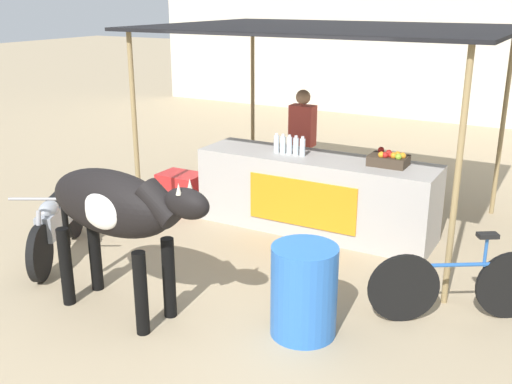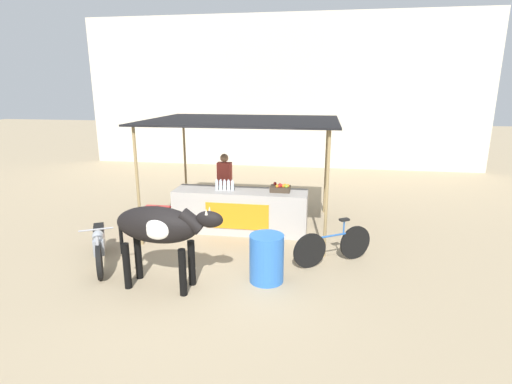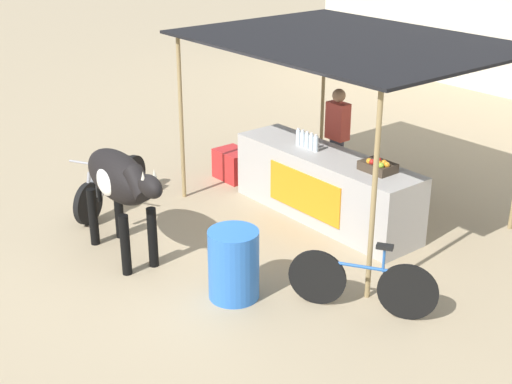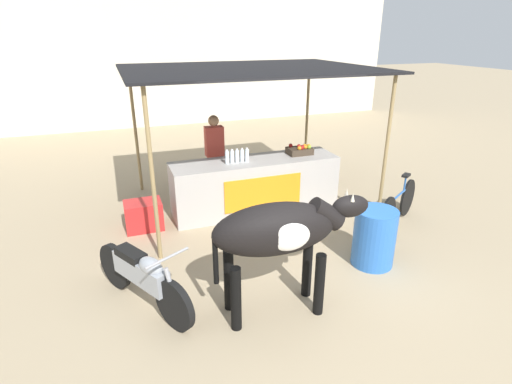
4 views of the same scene
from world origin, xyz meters
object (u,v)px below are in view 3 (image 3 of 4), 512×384
cooler_box (234,165)px  bicycle_leaning (362,283)px  fruit_crate (378,166)px  water_barrel (234,264)px  vendor_behind_counter (337,141)px  cow (120,181)px  motorcycle_parked (110,181)px  stall_counter (325,186)px

cooler_box → bicycle_leaning: size_ratio=0.42×
cooler_box → bicycle_leaning: 4.27m
fruit_crate → water_barrel: 2.45m
vendor_behind_counter → cow: bearing=-92.9°
cooler_box → water_barrel: 3.68m
cow → motorcycle_parked: 1.71m
fruit_crate → cooler_box: size_ratio=0.73×
bicycle_leaning → cow: bearing=-153.4°
fruit_crate → motorcycle_parked: size_ratio=0.27×
vendor_behind_counter → stall_counter: bearing=-54.1°
stall_counter → water_barrel: size_ratio=3.63×
vendor_behind_counter → water_barrel: (1.47, -3.07, -0.44)m
stall_counter → bicycle_leaning: stall_counter is taller
stall_counter → motorcycle_parked: size_ratio=1.86×
stall_counter → fruit_crate: (0.90, 0.05, 0.56)m
fruit_crate → vendor_behind_counter: size_ratio=0.27×
bicycle_leaning → vendor_behind_counter: bearing=140.1°
water_barrel → motorcycle_parked: size_ratio=0.51×
stall_counter → cow: size_ratio=1.63×
fruit_crate → motorcycle_parked: bearing=-144.1°
stall_counter → cow: bearing=-104.5°
fruit_crate → motorcycle_parked: (-3.10, -2.24, -0.61)m
fruit_crate → cow: bearing=-119.6°
stall_counter → vendor_behind_counter: size_ratio=1.82×
cow → bicycle_leaning: bearing=26.6°
stall_counter → bicycle_leaning: size_ratio=2.11×
fruit_crate → bicycle_leaning: 1.98m
bicycle_leaning → cooler_box: bearing=162.0°
motorcycle_parked → stall_counter: bearing=44.9°
vendor_behind_counter → bicycle_leaning: bearing=-39.9°
vendor_behind_counter → bicycle_leaning: (2.60, -2.17, -0.50)m
cooler_box → water_barrel: size_ratio=0.73×
stall_counter → water_barrel: 2.50m
water_barrel → bicycle_leaning: (1.13, 0.91, -0.06)m
stall_counter → fruit_crate: fruit_crate is taller
fruit_crate → water_barrel: size_ratio=0.53×
stall_counter → motorcycle_parked: stall_counter is taller
fruit_crate → cow: (-1.62, -2.85, -0.00)m
cooler_box → cow: size_ratio=0.33×
fruit_crate → cooler_box: bearing=-177.2°
motorcycle_parked → water_barrel: bearing=-2.2°
cooler_box → vendor_behind_counter: bearing=30.2°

